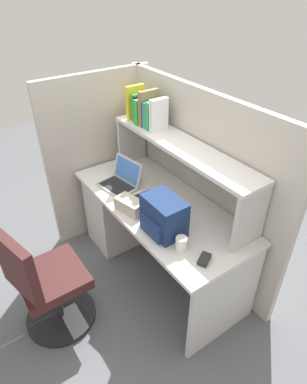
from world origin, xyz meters
The scene contains 13 objects.
ground_plane centered at (0.00, 0.00, 0.00)m, with size 8.00×8.00×0.00m, color #595B60.
desk centered at (-0.39, 0.00, 0.40)m, with size 1.60×0.70×0.73m.
cubicle_partition_rear centered at (0.00, 0.38, 0.78)m, with size 1.84×0.05×1.55m, color #BCB5A8.
cubicle_partition_left centered at (-0.85, -0.05, 0.78)m, with size 0.05×1.06×1.55m, color #BCB5A8.
overhead_hutch centered at (0.00, 0.20, 1.08)m, with size 1.44×0.28×0.45m.
reference_books_on_shelf centered at (-0.44, 0.20, 1.30)m, with size 0.36×0.20×0.28m.
laptop centered at (-0.38, -0.11, 0.78)m, with size 0.35×0.31×0.22m.
backpack centered at (0.28, -0.17, 0.86)m, with size 0.30×0.23×0.26m.
computer_mouse centered at (0.66, -0.13, 0.75)m, with size 0.06×0.10×0.03m, color #262628.
paper_cup centered at (0.50, -0.18, 0.78)m, with size 0.08×0.08×0.10m, color white.
tissue_box centered at (-0.04, -0.23, 0.78)m, with size 0.22×0.12×0.10m, color #BFB299.
desk_book_stack centered at (-0.03, -0.06, 0.75)m, with size 0.23×0.15×0.04m.
office_chair centered at (-0.01, -0.96, 0.39)m, with size 0.52×0.53×0.93m.
Camera 1 is at (1.67, -1.22, 2.24)m, focal length 30.93 mm.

